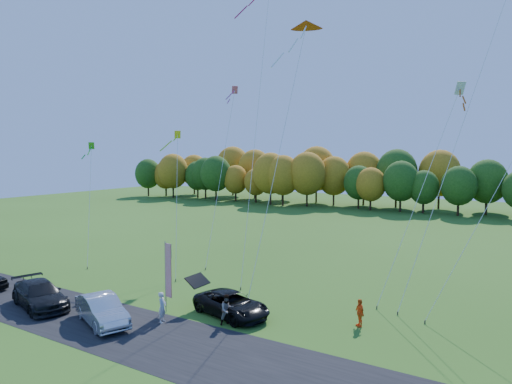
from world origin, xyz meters
The scene contains 18 objects.
ground centered at (0.00, 0.00, 0.00)m, with size 160.00×160.00×0.00m, color #305A18.
asphalt_strip centered at (0.00, -4.00, 0.01)m, with size 90.00×6.00×0.01m, color black.
tree_line centered at (0.00, 55.00, 0.00)m, with size 116.00×12.00×10.00m, color #1E4711, non-canonical shape.
black_suv centered at (1.43, 0.86, 0.71)m, with size 2.37×5.14×1.43m, color black.
silver_sedan centered at (-4.13, -4.07, 0.81)m, with size 1.71×4.89×1.61m, color silver.
dark_truck_a centered at (-9.76, -4.23, 0.80)m, with size 2.25×5.54×1.61m, color black.
person_tailgate_a centered at (-1.36, -2.08, 0.88)m, with size 0.64×0.42×1.77m, color silver.
person_tailgate_b centered at (2.05, -0.44, 0.87)m, with size 0.85×0.66×1.74m, color gray.
person_east centered at (8.52, 3.27, 0.79)m, with size 0.92×0.38×1.57m, color #F55A17.
feather_flag centered at (-2.11, -0.76, 2.70)m, with size 0.58×0.14×4.41m.
kite_delta_blue centered at (-2.70, 10.59, 12.90)m, with size 5.06×11.35×26.65m.
kite_parafoil_orange centered at (12.90, 12.46, 13.83)m, with size 7.85×13.04×28.06m.
kite_delta_red centered at (1.51, 7.14, 11.36)m, with size 2.47×10.14×20.72m.
kite_parafoil_rainbow centered at (15.19, 8.99, 8.72)m, with size 8.70×7.25×17.74m.
kite_diamond_yellow centered at (-8.33, 7.14, 5.77)m, with size 4.64×5.64×11.99m.
kite_diamond_green centered at (-17.00, 5.43, 5.30)m, with size 4.46×4.48×11.03m.
kite_diamond_white centered at (10.22, 9.96, 7.19)m, with size 4.18×7.41×14.99m.
kite_diamond_pink centered at (-7.81, 12.67, 8.06)m, with size 3.28×8.93×16.64m.
Camera 1 is at (16.62, -20.98, 9.77)m, focal length 32.00 mm.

